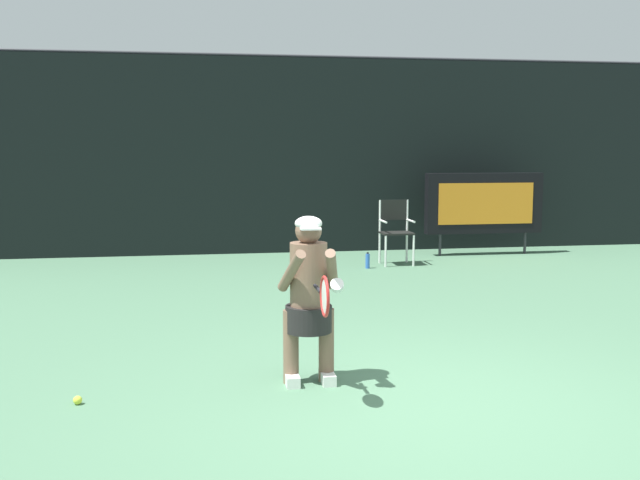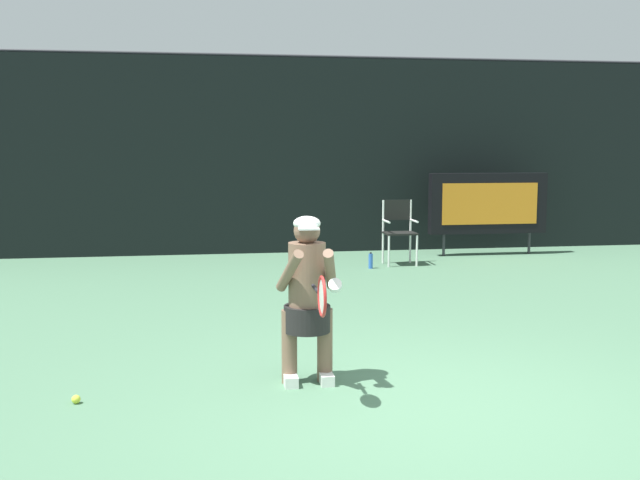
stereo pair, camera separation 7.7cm
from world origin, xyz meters
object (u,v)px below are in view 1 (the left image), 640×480
Objects in this scene: tennis_ball_loose at (78,400)px; tennis_racket at (324,296)px; water_bottle at (368,261)px; umpire_chair at (396,228)px; scoreboard at (484,203)px; tennis_player at (309,295)px.

tennis_racket is at bearing -11.32° from tennis_ball_loose.
tennis_ball_loose is at bearing -121.91° from water_bottle.
tennis_ball_loose is (-3.69, -5.92, -0.09)m from water_bottle.
umpire_chair is 15.88× the size of tennis_ball_loose.
water_bottle is (-2.46, -1.18, -0.82)m from scoreboard.
umpire_chair reaches higher than tennis_ball_loose.
water_bottle is 3.90× the size of tennis_ball_loose.
tennis_racket is at bearing -106.24° from water_bottle.
scoreboard is 2.04× the size of umpire_chair.
umpire_chair is at bearing 68.20° from tennis_player.
tennis_player is (-2.42, -6.05, 0.13)m from umpire_chair.
water_bottle is 0.19× the size of tennis_player.
tennis_player is at bearing 7.35° from tennis_ball_loose.
umpire_chair is (-1.89, -0.81, -0.33)m from scoreboard.
scoreboard is 2.08m from umpire_chair.
tennis_racket reaches higher than tennis_ball_loose.
tennis_player reaches higher than umpire_chair.
water_bottle is at bearing 83.80° from tennis_racket.
umpire_chair is 1.79× the size of tennis_racket.
tennis_racket is 2.06m from tennis_ball_loose.
tennis_player is (-4.31, -6.86, -0.20)m from scoreboard.
water_bottle is at bearing 58.09° from tennis_ball_loose.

